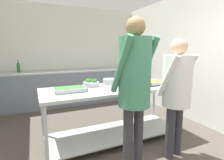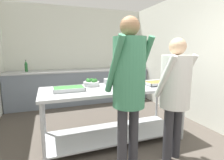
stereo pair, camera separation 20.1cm
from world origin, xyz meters
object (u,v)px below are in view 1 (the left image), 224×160
object	(u,v)px
sauce_pan	(110,81)
broccoli_bowl	(91,83)
plate_stack	(132,82)
guest_serving_right	(177,87)
water_bottle	(18,67)
serving_tray_vegetables	(155,83)
serving_tray_roast	(70,90)
guest_serving_left	(134,81)

from	to	relation	value
sauce_pan	broccoli_bowl	bearing A→B (deg)	-172.56
broccoli_bowl	plate_stack	size ratio (longest dim) A/B	1.08
guest_serving_right	broccoli_bowl	bearing A→B (deg)	131.66
broccoli_bowl	water_bottle	bearing A→B (deg)	118.68
plate_stack	sauce_pan	bearing A→B (deg)	155.44
serving_tray_vegetables	serving_tray_roast	bearing A→B (deg)	177.10
broccoli_bowl	guest_serving_left	distance (m)	1.06
serving_tray_roast	sauce_pan	bearing A→B (deg)	20.33
sauce_pan	guest_serving_right	distance (m)	1.13
serving_tray_roast	broccoli_bowl	distance (m)	0.45
plate_stack	guest_serving_right	xyz separation A→B (m)	(0.17, -0.86, 0.07)
water_bottle	guest_serving_left	bearing A→B (deg)	-66.93
broccoli_bowl	guest_serving_left	xyz separation A→B (m)	(0.18, -1.02, 0.19)
broccoli_bowl	guest_serving_left	bearing A→B (deg)	-80.03
sauce_pan	guest_serving_right	world-z (taller)	guest_serving_right
plate_stack	guest_serving_right	world-z (taller)	guest_serving_right
water_bottle	serving_tray_vegetables	bearing A→B (deg)	-47.72
sauce_pan	guest_serving_left	world-z (taller)	guest_serving_left
serving_tray_roast	broccoli_bowl	bearing A→B (deg)	30.58
serving_tray_vegetables	sauce_pan	bearing A→B (deg)	153.25
serving_tray_roast	guest_serving_left	world-z (taller)	guest_serving_left
serving_tray_roast	broccoli_bowl	xyz separation A→B (m)	(0.38, 0.23, 0.02)
serving_tray_vegetables	water_bottle	xyz separation A→B (m)	(-2.19, 2.41, 0.15)
guest_serving_left	serving_tray_roast	bearing A→B (deg)	125.32
serving_tray_vegetables	plate_stack	bearing A→B (deg)	151.15
sauce_pan	water_bottle	world-z (taller)	water_bottle
broccoli_bowl	sauce_pan	bearing A→B (deg)	7.44
sauce_pan	water_bottle	xyz separation A→B (m)	(-1.51, 2.07, 0.13)
serving_tray_roast	serving_tray_vegetables	world-z (taller)	same
sauce_pan	serving_tray_roast	bearing A→B (deg)	-159.67
serving_tray_vegetables	guest_serving_left	bearing A→B (deg)	-139.85
guest_serving_left	water_bottle	bearing A→B (deg)	113.07
serving_tray_vegetables	guest_serving_right	xyz separation A→B (m)	(-0.18, -0.67, 0.08)
plate_stack	guest_serving_right	distance (m)	0.88
sauce_pan	plate_stack	distance (m)	0.38
guest_serving_left	guest_serving_right	bearing A→B (deg)	4.58
broccoli_bowl	sauce_pan	xyz separation A→B (m)	(0.35, 0.05, 0.00)
sauce_pan	serving_tray_vegetables	bearing A→B (deg)	-26.75
guest_serving_left	water_bottle	size ratio (longest dim) A/B	6.16
water_bottle	sauce_pan	bearing A→B (deg)	-53.87
guest_serving_left	guest_serving_right	xyz separation A→B (m)	(0.68, 0.05, -0.14)
serving_tray_vegetables	guest_serving_right	world-z (taller)	guest_serving_right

